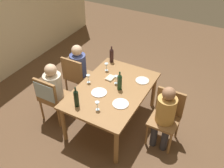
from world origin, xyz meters
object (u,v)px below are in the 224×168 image
object	(u,v)px
person_woman_host	(165,113)
wine_glass_near_left	(88,77)
person_man_guest	(79,67)
wine_bottle_short_olive	(120,82)
wine_glass_far	(106,65)
dinner_plate_guest_right	(142,81)
handbag	(90,80)
chair_far_right	(76,75)
person_man_bearded	(55,87)
chair_near	(167,114)
dinner_plate_host	(121,104)
chair_far_left	(50,95)
wine_glass_near_right	(97,104)
dinner_plate_guest_left	(99,93)
dining_table	(112,93)
wine_bottle_tall_green	(112,55)
wine_bottle_dark_red	(76,98)
wine_glass_centre	(116,78)

from	to	relation	value
person_woman_host	wine_glass_near_left	world-z (taller)	person_woman_host
person_man_guest	wine_bottle_short_olive	distance (m)	1.11
wine_glass_far	dinner_plate_guest_right	distance (m)	0.70
handbag	chair_far_right	bearing A→B (deg)	180.00
person_man_bearded	person_man_guest	size ratio (longest dim) A/B	1.01
chair_near	dinner_plate_host	world-z (taller)	chair_near
chair_far_left	handbag	xyz separation A→B (m)	(1.20, -0.00, -0.48)
wine_glass_near_right	dinner_plate_guest_left	bearing A→B (deg)	27.84
dining_table	chair_far_left	bearing A→B (deg)	117.73
dinner_plate_guest_left	person_woman_host	bearing A→B (deg)	-81.20
chair_near	chair_far_right	world-z (taller)	same
chair_near	chair_far_left	xyz separation A→B (m)	(-0.57, 1.85, 0.06)
wine_glass_near_left	dinner_plate_guest_left	world-z (taller)	wine_glass_near_left
wine_bottle_short_olive	handbag	world-z (taller)	wine_bottle_short_olive
wine_bottle_tall_green	wine_bottle_dark_red	bearing A→B (deg)	-173.96
person_man_guest	handbag	size ratio (longest dim) A/B	3.98
wine_bottle_tall_green	dinner_plate_host	bearing A→B (deg)	-144.57
dinner_plate_guest_left	handbag	distance (m)	1.36
wine_bottle_dark_red	wine_bottle_short_olive	size ratio (longest dim) A/B	1.03
chair_near	dinner_plate_guest_right	bearing A→B (deg)	-31.14
person_man_guest	dinner_plate_host	size ratio (longest dim) A/B	4.46
chair_near	dinner_plate_guest_right	distance (m)	0.71
wine_glass_far	dinner_plate_host	distance (m)	0.94
chair_near	wine_bottle_short_olive	world-z (taller)	wine_bottle_short_olive
wine_glass_far	dinner_plate_guest_left	xyz separation A→B (m)	(-0.61, -0.21, -0.10)
person_man_guest	wine_bottle_short_olive	xyz separation A→B (m)	(-0.33, -1.03, 0.24)
chair_far_left	dinner_plate_host	bearing A→B (deg)	10.49
wine_bottle_dark_red	handbag	distance (m)	1.67
chair_far_right	dinner_plate_guest_right	distance (m)	1.30
wine_bottle_short_olive	wine_glass_near_right	size ratio (longest dim) A/B	2.26
dining_table	handbag	size ratio (longest dim) A/B	5.76
person_man_guest	wine_glass_centre	xyz separation A→B (m)	(-0.22, -0.91, 0.20)
dinner_plate_guest_right	chair_far_right	bearing A→B (deg)	97.28
chair_near	wine_glass_far	distance (m)	1.35
dining_table	dinner_plate_guest_right	size ratio (longest dim) A/B	7.00
wine_bottle_short_olive	wine_glass_near_right	world-z (taller)	wine_bottle_short_olive
dining_table	handbag	xyz separation A→B (m)	(0.71, 0.93, -0.55)
person_man_guest	wine_glass_centre	bearing A→B (deg)	-13.70
person_man_guest	dinner_plate_guest_left	xyz separation A→B (m)	(-0.58, -0.79, 0.10)
wine_glass_far	dinner_plate_host	world-z (taller)	wine_glass_far
dinner_plate_guest_left	wine_bottle_tall_green	bearing A→B (deg)	16.76
chair_far_left	wine_glass_centre	bearing A→B (deg)	35.71
wine_glass_centre	person_man_guest	bearing A→B (deg)	76.30
handbag	chair_near	bearing A→B (deg)	-108.68
dining_table	wine_glass_near_right	world-z (taller)	wine_glass_near_right
chair_far_left	wine_glass_centre	world-z (taller)	chair_far_left
wine_bottle_tall_green	wine_bottle_dark_red	xyz separation A→B (m)	(-1.32, -0.14, 0.01)
wine_bottle_tall_green	wine_glass_centre	size ratio (longest dim) A/B	2.16
wine_bottle_tall_green	dinner_plate_guest_right	xyz separation A→B (m)	(-0.28, -0.75, -0.14)
chair_near	dinner_plate_guest_right	xyz separation A→B (m)	(0.35, 0.58, 0.21)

